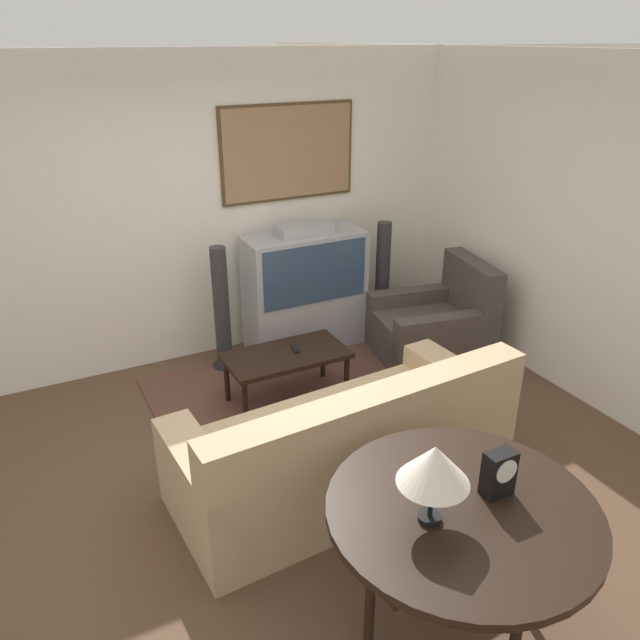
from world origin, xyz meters
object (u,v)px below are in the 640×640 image
(tv, at_px, (305,291))
(mantel_clock, at_px, (499,473))
(coffee_table, at_px, (286,359))
(table_lamp, at_px, (434,466))
(armchair, at_px, (434,327))
(console_table, at_px, (462,518))
(speaker_tower_left, at_px, (222,312))
(speaker_tower_right, at_px, (382,281))
(couch, at_px, (346,448))

(tv, bearing_deg, mantel_clock, -99.63)
(coffee_table, distance_m, table_lamp, 2.50)
(armchair, distance_m, console_table, 3.08)
(speaker_tower_left, bearing_deg, speaker_tower_right, 0.00)
(coffee_table, height_order, table_lamp, table_lamp)
(couch, distance_m, console_table, 1.27)
(couch, xyz_separation_m, speaker_tower_right, (1.52, 1.98, 0.23))
(speaker_tower_right, bearing_deg, speaker_tower_left, 180.00)
(couch, distance_m, armchair, 2.12)
(coffee_table, distance_m, speaker_tower_left, 0.85)
(couch, xyz_separation_m, armchair, (1.68, 1.30, -0.03))
(armchair, bearing_deg, mantel_clock, -21.40)
(console_table, bearing_deg, coffee_table, 86.01)
(coffee_table, height_order, speaker_tower_right, speaker_tower_right)
(speaker_tower_left, bearing_deg, console_table, -88.27)
(speaker_tower_right, bearing_deg, couch, -127.59)
(table_lamp, bearing_deg, console_table, -2.59)
(armchair, xyz_separation_m, table_lamp, (-1.93, -2.49, 0.80))
(table_lamp, xyz_separation_m, mantel_clock, (0.39, -0.00, -0.18))
(console_table, bearing_deg, speaker_tower_right, 63.53)
(speaker_tower_right, bearing_deg, table_lamp, -119.22)
(tv, bearing_deg, table_lamp, -106.25)
(table_lamp, bearing_deg, speaker_tower_right, 60.78)
(armchair, height_order, console_table, armchair)
(coffee_table, distance_m, speaker_tower_right, 1.63)
(couch, distance_m, mantel_clock, 1.34)
(coffee_table, xyz_separation_m, speaker_tower_right, (1.42, 0.80, 0.15))
(tv, distance_m, table_lamp, 3.38)
(coffee_table, bearing_deg, mantel_clock, -89.19)
(mantel_clock, distance_m, speaker_tower_left, 3.21)
(speaker_tower_left, height_order, speaker_tower_right, same)
(couch, bearing_deg, mantel_clock, 93.27)
(couch, relative_size, table_lamp, 5.68)
(table_lamp, relative_size, speaker_tower_right, 0.35)
(console_table, bearing_deg, armchair, 55.10)
(table_lamp, xyz_separation_m, speaker_tower_left, (0.09, 3.17, -0.54))
(speaker_tower_right, bearing_deg, console_table, -116.47)
(tv, height_order, console_table, tv)
(armchair, relative_size, speaker_tower_left, 0.97)
(console_table, distance_m, speaker_tower_right, 3.56)
(coffee_table, relative_size, speaker_tower_left, 0.86)
(speaker_tower_right, bearing_deg, armchair, -76.99)
(console_table, distance_m, table_lamp, 0.41)
(coffee_table, bearing_deg, couch, -95.19)
(armchair, bearing_deg, speaker_tower_left, -100.03)
(table_lamp, distance_m, speaker_tower_right, 3.67)
(armchair, bearing_deg, console_table, -24.52)
(tv, height_order, couch, tv)
(tv, xyz_separation_m, coffee_table, (-0.58, -0.83, -0.19))
(couch, height_order, mantel_clock, mantel_clock)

